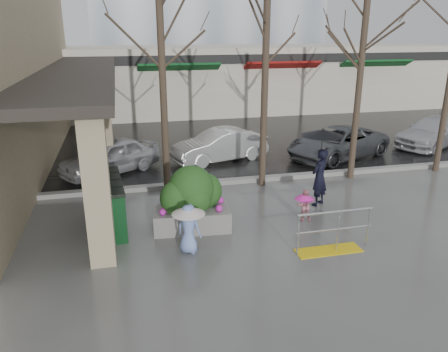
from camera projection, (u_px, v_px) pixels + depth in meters
name	position (u px, v px, depth m)	size (l,w,h in m)	color
ground	(261.00, 235.00, 11.23)	(120.00, 120.00, 0.00)	#51514F
street_asphalt	(167.00, 102.00, 31.51)	(120.00, 36.00, 0.01)	black
curb	(225.00, 182.00, 14.89)	(120.00, 0.30, 0.15)	gray
canopy_slab	(76.00, 68.00, 16.39)	(2.80, 18.00, 0.25)	#2D2823
pillar_front	(97.00, 190.00, 9.36)	(0.55, 0.55, 3.50)	tan
pillar_back	(104.00, 127.00, 15.35)	(0.55, 0.55, 3.50)	tan
storefront_row	(204.00, 79.00, 27.58)	(34.00, 6.74, 4.00)	beige
handrail	(332.00, 236.00, 10.30)	(1.90, 0.50, 1.03)	yellow
tree_west	(160.00, 27.00, 12.48)	(3.20, 3.20, 6.80)	#382B21
tree_midwest	(267.00, 22.00, 13.14)	(3.20, 3.20, 7.00)	#382B21
tree_mideast	(364.00, 34.00, 13.98)	(3.20, 3.20, 6.50)	#382B21
woman	(321.00, 161.00, 12.72)	(1.22, 1.22, 2.35)	black
child_pink	(304.00, 203.00, 11.91)	(0.54, 0.54, 0.90)	#CE7E8B
child_blue	(189.00, 223.00, 10.14)	(0.79, 0.79, 1.20)	#7C98DD
planter	(192.00, 199.00, 11.33)	(2.07, 1.21, 1.73)	slate
news_boxes	(113.00, 203.00, 11.54)	(0.69, 2.38, 1.31)	#0D3A18
car_a	(110.00, 156.00, 15.84)	(1.49, 3.70, 1.26)	#BCBCC2
car_b	(220.00, 145.00, 17.34)	(1.33, 3.82, 1.26)	silver
car_c	(337.00, 143.00, 17.76)	(2.09, 4.53, 1.26)	#515458
car_d	(433.00, 132.00, 19.58)	(1.77, 4.34, 1.26)	silver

